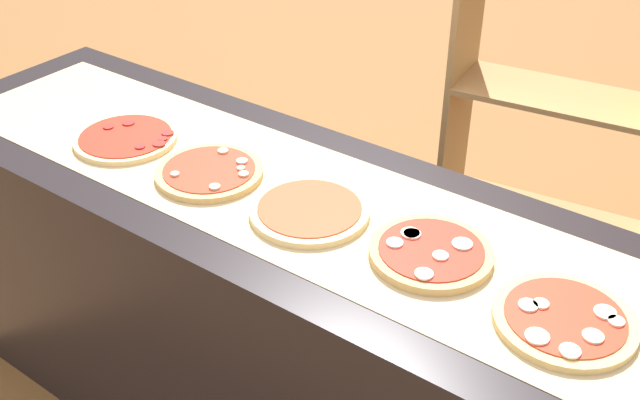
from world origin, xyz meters
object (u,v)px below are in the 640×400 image
pizza_pepperoni_0 (126,138)px  bookshelf (600,191)px  pizza_mushroom_1 (210,172)px  pizza_mozzarella_4 (565,320)px  pizza_mozzarella_3 (431,253)px  pizza_plain_2 (310,211)px

pizza_pepperoni_0 → bookshelf: 1.51m
pizza_mushroom_1 → bookshelf: (0.75, 1.02, -0.30)m
pizza_pepperoni_0 → pizza_mozzarella_4: size_ratio=1.02×
pizza_mozzarella_3 → pizza_mozzarella_4: (0.32, -0.03, -0.00)m
pizza_plain_2 → pizza_mushroom_1: bearing=-178.3°
pizza_plain_2 → bookshelf: bookshelf is taller
pizza_plain_2 → bookshelf: 1.14m
bookshelf → pizza_mozzarella_3: bearing=-96.3°
pizza_mozzarella_3 → bookshelf: bearing=83.7°
pizza_mushroom_1 → pizza_mozzarella_4: bearing=-0.1°
pizza_mozzarella_4 → pizza_mozzarella_3: bearing=173.9°
pizza_mozzarella_4 → bookshelf: (-0.21, 1.02, -0.30)m
bookshelf → pizza_pepperoni_0: bearing=-136.4°
pizza_mozzarella_3 → pizza_mozzarella_4: 0.32m
pizza_mozzarella_3 → bookshelf: (0.11, 0.99, -0.31)m
pizza_plain_2 → pizza_mozzarella_3: pizza_mozzarella_3 is taller
pizza_plain_2 → pizza_mozzarella_4: pizza_mozzarella_4 is taller
pizza_mozzarella_3 → bookshelf: bookshelf is taller
pizza_mushroom_1 → pizza_plain_2: size_ratio=0.96×
pizza_plain_2 → bookshelf: bearing=67.0°
pizza_plain_2 → bookshelf: (0.43, 1.01, -0.30)m
pizza_pepperoni_0 → pizza_mozzarella_4: pizza_mozzarella_4 is taller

